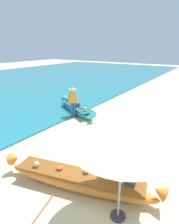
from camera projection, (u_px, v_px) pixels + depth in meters
ground_plane at (93, 166)px, 6.62m from camera, size 80.00×80.00×0.00m
sea at (13, 83)px, 21.01m from camera, size 24.00×56.00×0.10m
boat_orange_foreground at (79, 180)px, 5.48m from camera, size 4.68×1.71×0.76m
boat_cyan_midground at (77, 109)px, 11.81m from camera, size 3.83×2.42×0.75m
person_vendor_hatted at (73, 100)px, 10.81m from camera, size 0.55×0.50×1.76m
person_tourist_customer at (113, 162)px, 5.29m from camera, size 0.51×0.54×1.58m
patio_umbrella_large at (123, 137)px, 3.95m from camera, size 2.28×2.28×2.36m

